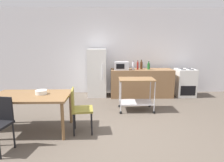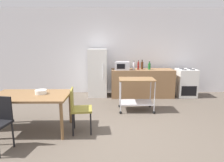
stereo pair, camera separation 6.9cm
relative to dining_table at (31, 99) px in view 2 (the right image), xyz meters
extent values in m
plane|color=brown|center=(1.71, -0.09, -0.67)|extent=(12.00, 12.00, 0.00)
cube|color=white|center=(1.71, 3.11, 0.78)|extent=(8.40, 0.12, 2.90)
cube|color=olive|center=(2.61, 2.51, -0.22)|extent=(2.00, 0.64, 0.90)
cube|color=brown|center=(0.00, 0.00, 0.06)|extent=(1.50, 0.90, 0.04)
cylinder|color=brown|center=(0.69, -0.39, -0.32)|extent=(0.06, 0.06, 0.71)
cylinder|color=brown|center=(-0.69, 0.39, -0.32)|extent=(0.06, 0.06, 0.71)
cylinder|color=brown|center=(0.69, 0.39, -0.32)|extent=(0.06, 0.06, 0.71)
cube|color=black|center=(-0.24, -0.60, 0.02)|extent=(0.38, 0.10, 0.40)
cylinder|color=black|center=(-0.08, -0.65, -0.45)|extent=(0.03, 0.03, 0.45)
cube|color=olive|center=(1.01, -0.07, -0.20)|extent=(0.44, 0.44, 0.04)
cube|color=olive|center=(0.83, -0.09, 0.02)|extent=(0.07, 0.38, 0.40)
cylinder|color=black|center=(1.20, -0.22, -0.45)|extent=(0.03, 0.03, 0.45)
cylinder|color=black|center=(1.16, 0.11, -0.45)|extent=(0.03, 0.03, 0.45)
cylinder|color=black|center=(0.86, -0.26, -0.45)|extent=(0.03, 0.03, 0.45)
cylinder|color=black|center=(0.83, 0.08, -0.45)|extent=(0.03, 0.03, 0.45)
cube|color=white|center=(4.06, 2.53, -0.22)|extent=(0.60, 0.60, 0.90)
cube|color=black|center=(4.06, 2.22, -0.42)|extent=(0.48, 0.01, 0.32)
cylinder|color=#47474C|center=(3.93, 2.41, 0.24)|extent=(0.16, 0.16, 0.02)
cylinder|color=#47474C|center=(4.19, 2.41, 0.24)|extent=(0.16, 0.16, 0.02)
cylinder|color=#47474C|center=(3.93, 2.65, 0.24)|extent=(0.16, 0.16, 0.02)
cylinder|color=#47474C|center=(4.19, 2.65, 0.24)|extent=(0.16, 0.16, 0.02)
cube|color=white|center=(1.16, 2.61, 0.10)|extent=(0.60, 0.60, 1.55)
cylinder|color=silver|center=(1.34, 2.29, 0.18)|extent=(0.02, 0.02, 0.50)
cube|color=brown|center=(2.25, 1.15, 0.16)|extent=(0.90, 0.56, 0.03)
cube|color=silver|center=(2.25, 1.15, -0.45)|extent=(0.83, 0.52, 0.02)
cylinder|color=silver|center=(1.83, 0.90, -0.22)|extent=(0.02, 0.02, 0.76)
sphere|color=black|center=(1.83, 0.90, -0.64)|extent=(0.07, 0.07, 0.07)
cylinder|color=silver|center=(2.67, 0.90, -0.22)|extent=(0.02, 0.02, 0.76)
sphere|color=black|center=(2.67, 0.90, -0.64)|extent=(0.07, 0.07, 0.07)
cylinder|color=silver|center=(1.83, 1.40, -0.22)|extent=(0.02, 0.02, 0.76)
sphere|color=black|center=(1.83, 1.40, -0.64)|extent=(0.07, 0.07, 0.07)
cylinder|color=silver|center=(2.67, 1.40, -0.22)|extent=(0.02, 0.02, 0.76)
sphere|color=black|center=(2.67, 1.40, -0.64)|extent=(0.07, 0.07, 0.07)
cube|color=silver|center=(1.94, 2.42, 0.36)|extent=(0.46, 0.34, 0.26)
cube|color=black|center=(1.90, 2.24, 0.36)|extent=(0.25, 0.01, 0.16)
cylinder|color=silver|center=(2.32, 2.45, 0.34)|extent=(0.08, 0.08, 0.21)
cylinder|color=silver|center=(2.32, 2.45, 0.47)|extent=(0.03, 0.03, 0.05)
cylinder|color=black|center=(2.32, 2.45, 0.50)|extent=(0.04, 0.04, 0.01)
cylinder|color=maroon|center=(2.47, 2.45, 0.35)|extent=(0.06, 0.06, 0.23)
cylinder|color=maroon|center=(2.47, 2.45, 0.49)|extent=(0.03, 0.03, 0.05)
cylinder|color=black|center=(2.47, 2.45, 0.52)|extent=(0.03, 0.03, 0.01)
cylinder|color=#4C2D19|center=(2.61, 2.59, 0.35)|extent=(0.08, 0.08, 0.23)
cylinder|color=#4C2D19|center=(2.61, 2.59, 0.49)|extent=(0.04, 0.04, 0.05)
cylinder|color=black|center=(2.61, 2.59, 0.52)|extent=(0.04, 0.04, 0.01)
cylinder|color=#1E6628|center=(2.83, 2.49, 0.32)|extent=(0.08, 0.08, 0.19)
cylinder|color=#1E6628|center=(2.83, 2.49, 0.45)|extent=(0.04, 0.04, 0.06)
cylinder|color=black|center=(2.83, 2.49, 0.48)|extent=(0.04, 0.04, 0.01)
cylinder|color=white|center=(0.18, 0.06, 0.12)|extent=(0.22, 0.22, 0.08)
camera|label=1|loc=(1.51, -3.71, 1.10)|focal=31.17mm
camera|label=2|loc=(1.58, -3.71, 1.10)|focal=31.17mm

